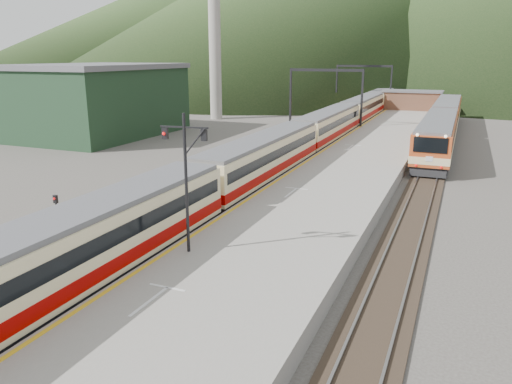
% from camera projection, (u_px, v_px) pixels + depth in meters
% --- Properties ---
extents(track_main, '(2.60, 200.00, 0.23)m').
position_uv_depth(track_main, '(312.00, 154.00, 50.06)').
color(track_main, black).
rests_on(track_main, ground).
extents(track_far, '(2.60, 200.00, 0.23)m').
position_uv_depth(track_far, '(266.00, 150.00, 51.91)').
color(track_far, black).
rests_on(track_far, ground).
extents(track_second, '(2.60, 200.00, 0.23)m').
position_uv_depth(track_second, '(433.00, 163.00, 45.80)').
color(track_second, black).
rests_on(track_second, ground).
extents(platform, '(8.00, 100.00, 1.00)m').
position_uv_depth(platform, '(365.00, 157.00, 46.09)').
color(platform, gray).
rests_on(platform, ground).
extents(gantry_near, '(9.55, 0.25, 8.00)m').
position_uv_depth(gantry_near, '(326.00, 88.00, 63.00)').
color(gantry_near, black).
rests_on(gantry_near, ground).
extents(gantry_far, '(9.55, 0.25, 8.00)m').
position_uv_depth(gantry_far, '(364.00, 79.00, 85.25)').
color(gantry_far, black).
rests_on(gantry_far, ground).
extents(warehouse, '(14.50, 20.50, 8.60)m').
position_uv_depth(warehouse, '(98.00, 100.00, 61.08)').
color(warehouse, '#18311A').
rests_on(warehouse, ground).
extents(smokestack, '(1.80, 1.80, 30.00)m').
position_uv_depth(smokestack, '(214.00, 17.00, 73.82)').
color(smokestack, '#9E998E').
rests_on(smokestack, ground).
extents(station_shed, '(9.40, 4.40, 3.10)m').
position_uv_depth(station_shed, '(412.00, 100.00, 81.14)').
color(station_shed, brown).
rests_on(station_shed, platform).
extents(hill_a, '(180.00, 180.00, 60.00)m').
position_uv_depth(hill_a, '(325.00, 0.00, 190.41)').
color(hill_a, '#233F1B').
rests_on(hill_a, ground).
extents(hill_d, '(200.00, 200.00, 55.00)m').
position_uv_depth(hill_d, '(203.00, 20.00, 265.22)').
color(hill_d, '#233F1B').
rests_on(hill_d, ground).
extents(main_train, '(2.83, 97.00, 3.45)m').
position_uv_depth(main_train, '(329.00, 127.00, 55.02)').
color(main_train, beige).
rests_on(main_train, track_main).
extents(second_train, '(3.13, 42.58, 3.82)m').
position_uv_depth(second_train, '(443.00, 121.00, 58.14)').
color(second_train, '#BB491F').
rests_on(second_train, track_second).
extents(signal_mast, '(2.19, 0.44, 6.28)m').
position_uv_depth(signal_mast, '(186.00, 169.00, 21.73)').
color(signal_mast, black).
rests_on(signal_mast, platform).
extents(short_signal_a, '(0.24, 0.18, 2.27)m').
position_uv_depth(short_signal_a, '(54.00, 242.00, 22.55)').
color(short_signal_a, black).
rests_on(short_signal_a, ground).
extents(short_signal_b, '(0.24, 0.19, 2.27)m').
position_uv_depth(short_signal_b, '(243.00, 156.00, 41.87)').
color(short_signal_b, black).
rests_on(short_signal_b, ground).
extents(short_signal_c, '(0.24, 0.19, 2.27)m').
position_uv_depth(short_signal_c, '(57.00, 209.00, 27.38)').
color(short_signal_c, black).
rests_on(short_signal_c, ground).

